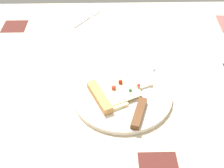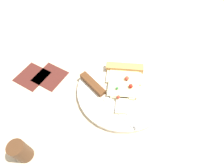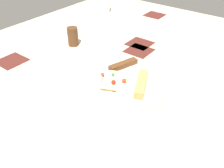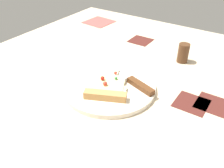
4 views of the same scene
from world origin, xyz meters
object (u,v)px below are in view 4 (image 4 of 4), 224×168
(knife, at_px, (130,80))
(napkin, at_px, (99,22))
(pizza_slice, at_px, (108,88))
(plate, at_px, (109,87))
(pepper_shaker, at_px, (183,53))

(knife, bearing_deg, napkin, 64.12)
(pizza_slice, relative_size, knife, 0.81)
(plate, bearing_deg, napkin, 129.54)
(pizza_slice, height_order, knife, pizza_slice)
(plate, distance_m, napkin, 0.60)
(plate, height_order, knife, knife)
(plate, relative_size, knife, 1.20)
(knife, relative_size, pepper_shaker, 3.35)
(plate, height_order, napkin, plate)
(pizza_slice, bearing_deg, napkin, 104.38)
(knife, xyz_separation_m, napkin, (-0.43, 0.41, -0.02))
(pepper_shaker, bearing_deg, plate, -112.45)
(knife, bearing_deg, pizza_slice, 175.26)
(napkin, bearing_deg, knife, -44.01)
(pepper_shaker, bearing_deg, pizza_slice, -109.25)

